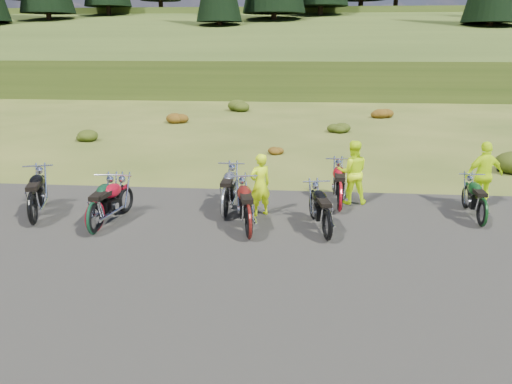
# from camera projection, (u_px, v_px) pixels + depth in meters

# --- Properties ---
(ground) EXTENTS (300.00, 300.00, 0.00)m
(ground) POSITION_uv_depth(u_px,v_px,m) (270.00, 242.00, 11.23)
(ground) COLOR #384818
(ground) RESTS_ON ground
(gravel_pad) EXTENTS (20.00, 12.00, 0.04)m
(gravel_pad) POSITION_uv_depth(u_px,v_px,m) (263.00, 283.00, 9.32)
(gravel_pad) COLOR black
(gravel_pad) RESTS_ON ground
(hill_slope) EXTENTS (300.00, 45.97, 9.37)m
(hill_slope) POSITION_uv_depth(u_px,v_px,m) (296.00, 80.00, 58.92)
(hill_slope) COLOR #304216
(hill_slope) RESTS_ON ground
(hill_plateau) EXTENTS (300.00, 90.00, 9.17)m
(hill_plateau) POSITION_uv_depth(u_px,v_px,m) (299.00, 61.00, 116.14)
(hill_plateau) COLOR #304216
(hill_plateau) RESTS_ON ground
(shrub_1) EXTENTS (1.03, 1.03, 0.61)m
(shrub_1) POSITION_uv_depth(u_px,v_px,m) (86.00, 134.00, 22.69)
(shrub_1) COLOR #20300C
(shrub_1) RESTS_ON ground
(shrub_2) EXTENTS (1.30, 1.30, 0.77)m
(shrub_2) POSITION_uv_depth(u_px,v_px,m) (176.00, 116.00, 27.47)
(shrub_2) COLOR #692E0D
(shrub_2) RESTS_ON ground
(shrub_3) EXTENTS (1.56, 1.56, 0.92)m
(shrub_3) POSITION_uv_depth(u_px,v_px,m) (240.00, 104.00, 32.26)
(shrub_3) COLOR #20300C
(shrub_3) RESTS_ON ground
(shrub_4) EXTENTS (0.77, 0.77, 0.45)m
(shrub_4) POSITION_uv_depth(u_px,v_px,m) (274.00, 148.00, 19.97)
(shrub_4) COLOR #692E0D
(shrub_4) RESTS_ON ground
(shrub_5) EXTENTS (1.03, 1.03, 0.61)m
(shrub_5) POSITION_uv_depth(u_px,v_px,m) (338.00, 126.00, 24.76)
(shrub_5) COLOR #20300C
(shrub_5) RESTS_ON ground
(shrub_6) EXTENTS (1.30, 1.30, 0.77)m
(shrub_6) POSITION_uv_depth(u_px,v_px,m) (381.00, 111.00, 29.55)
(shrub_6) COLOR #692E0D
(shrub_6) RESTS_ON ground
(motorcycle_0) EXTENTS (1.47, 2.45, 1.22)m
(motorcycle_0) POSITION_uv_depth(u_px,v_px,m) (35.00, 226.00, 12.22)
(motorcycle_0) COLOR black
(motorcycle_0) RESTS_ON ground
(motorcycle_1) EXTENTS (1.08, 2.24, 1.13)m
(motorcycle_1) POSITION_uv_depth(u_px,v_px,m) (96.00, 233.00, 11.74)
(motorcycle_1) COLOR maroon
(motorcycle_1) RESTS_ON ground
(motorcycle_2) EXTENTS (0.82, 2.21, 1.14)m
(motorcycle_2) POSITION_uv_depth(u_px,v_px,m) (95.00, 235.00, 11.64)
(motorcycle_2) COLOR #0D321C
(motorcycle_2) RESTS_ON ground
(motorcycle_3) EXTENTS (0.77, 2.25, 1.18)m
(motorcycle_3) POSITION_uv_depth(u_px,v_px,m) (225.00, 219.00, 12.66)
(motorcycle_3) COLOR #A4A3A8
(motorcycle_3) RESTS_ON ground
(motorcycle_4) EXTENTS (1.22, 2.36, 1.18)m
(motorcycle_4) POSITION_uv_depth(u_px,v_px,m) (249.00, 240.00, 11.36)
(motorcycle_4) COLOR #56120E
(motorcycle_4) RESTS_ON ground
(motorcycle_5) EXTENTS (1.10, 2.19, 1.09)m
(motorcycle_5) POSITION_uv_depth(u_px,v_px,m) (327.00, 241.00, 11.27)
(motorcycle_5) COLOR black
(motorcycle_5) RESTS_ON ground
(motorcycle_6) EXTENTS (0.80, 2.26, 1.18)m
(motorcycle_6) POSITION_uv_depth(u_px,v_px,m) (339.00, 212.00, 13.18)
(motorcycle_6) COLOR #9D0B16
(motorcycle_6) RESTS_ON ground
(motorcycle_7) EXTENTS (0.73, 2.03, 1.05)m
(motorcycle_7) POSITION_uv_depth(u_px,v_px,m) (480.00, 227.00, 12.12)
(motorcycle_7) COLOR #0E3413
(motorcycle_7) RESTS_ON ground
(person_middle) EXTENTS (0.70, 0.65, 1.62)m
(person_middle) POSITION_uv_depth(u_px,v_px,m) (260.00, 186.00, 12.68)
(person_middle) COLOR #BAE00B
(person_middle) RESTS_ON ground
(person_right_a) EXTENTS (0.89, 0.72, 1.75)m
(person_right_a) POSITION_uv_depth(u_px,v_px,m) (352.00, 173.00, 13.63)
(person_right_a) COLOR #BAE00B
(person_right_a) RESTS_ON ground
(person_right_b) EXTENTS (1.13, 0.69, 1.80)m
(person_right_b) POSITION_uv_depth(u_px,v_px,m) (484.00, 176.00, 13.25)
(person_right_b) COLOR #BAE00B
(person_right_b) RESTS_ON ground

